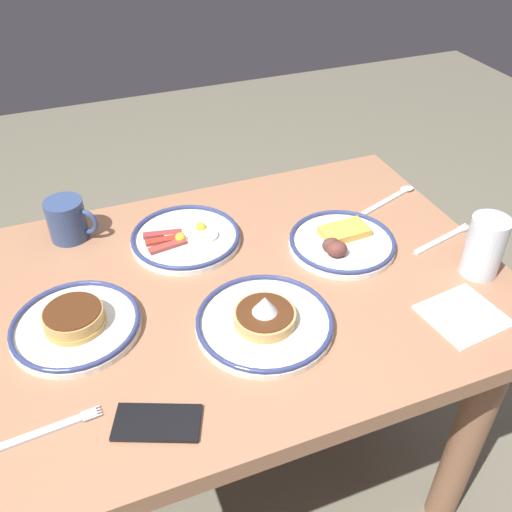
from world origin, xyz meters
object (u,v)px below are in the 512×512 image
object	(u,v)px
plate_near_main	(342,242)
drinking_glass	(484,249)
cell_phone	(157,422)
plate_center_pancakes	(265,321)
plate_far_side	(75,324)
fork_far	(443,239)
coffee_mug	(68,219)
paper_napkin	(463,315)
tea_spoon	(395,196)
fork_near	(44,431)
plate_far_companion	(186,238)

from	to	relation	value
plate_near_main	drinking_glass	distance (m)	0.31
cell_phone	plate_center_pancakes	bearing A→B (deg)	-127.36
plate_far_side	fork_far	size ratio (longest dim) A/B	1.34
coffee_mug	fork_far	world-z (taller)	coffee_mug
drinking_glass	paper_napkin	bearing A→B (deg)	41.83
plate_near_main	tea_spoon	size ratio (longest dim) A/B	1.30
plate_near_main	fork_far	xyz separation A→B (m)	(-0.24, 0.06, -0.01)
plate_center_pancakes	cell_phone	world-z (taller)	plate_center_pancakes
plate_near_main	fork_near	bearing A→B (deg)	21.39
paper_napkin	fork_far	world-z (taller)	fork_far
fork_near	tea_spoon	xyz separation A→B (m)	(-0.93, -0.42, 0.00)
plate_near_main	plate_center_pancakes	xyz separation A→B (m)	(0.27, 0.18, 0.00)
fork_near	plate_center_pancakes	bearing A→B (deg)	-167.57
drinking_glass	fork_far	world-z (taller)	drinking_glass
plate_center_pancakes	plate_far_companion	bearing A→B (deg)	-78.34
plate_center_pancakes	paper_napkin	size ratio (longest dim) A/B	1.83
plate_center_pancakes	fork_far	distance (m)	0.52
plate_far_companion	cell_phone	distance (m)	0.51
plate_far_side	paper_napkin	distance (m)	0.77
fork_far	plate_near_main	bearing A→B (deg)	-14.58
plate_far_side	drinking_glass	world-z (taller)	drinking_glass
cell_phone	coffee_mug	bearing A→B (deg)	-60.97
drinking_glass	fork_far	bearing A→B (deg)	-91.08
plate_far_companion	plate_far_side	size ratio (longest dim) A/B	1.02
plate_far_side	fork_near	size ratio (longest dim) A/B	1.33
plate_near_main	paper_napkin	xyz separation A→B (m)	(-0.12, 0.30, -0.01)
plate_far_side	paper_napkin	world-z (taller)	plate_far_side
paper_napkin	drinking_glass	bearing A→B (deg)	-138.17
plate_center_pancakes	plate_far_side	xyz separation A→B (m)	(0.35, -0.13, 0.00)
fork_far	tea_spoon	world-z (taller)	tea_spoon
plate_far_companion	plate_near_main	bearing A→B (deg)	155.37
plate_far_side	fork_far	xyz separation A→B (m)	(-0.86, 0.01, -0.01)
plate_far_companion	plate_far_side	bearing A→B (deg)	36.15
plate_near_main	plate_center_pancakes	size ratio (longest dim) A/B	0.91
paper_napkin	plate_far_side	bearing A→B (deg)	-18.44
paper_napkin	fork_far	xyz separation A→B (m)	(-0.12, -0.23, 0.00)
fork_far	tea_spoon	distance (m)	0.21
plate_far_companion	fork_far	xyz separation A→B (m)	(-0.58, 0.22, -0.01)
plate_center_pancakes	paper_napkin	bearing A→B (deg)	162.95
plate_near_main	plate_far_side	distance (m)	0.62
plate_near_main	drinking_glass	world-z (taller)	drinking_glass
plate_near_main	cell_phone	bearing A→B (deg)	31.99
fork_near	plate_far_side	bearing A→B (deg)	-110.01
fork_near	tea_spoon	world-z (taller)	tea_spoon
tea_spoon	fork_near	bearing A→B (deg)	24.04
cell_phone	fork_near	bearing A→B (deg)	6.39
plate_near_main	plate_far_side	bearing A→B (deg)	4.76
coffee_mug	plate_far_side	bearing A→B (deg)	84.89
coffee_mug	drinking_glass	bearing A→B (deg)	150.70
coffee_mug	drinking_glass	world-z (taller)	drinking_glass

